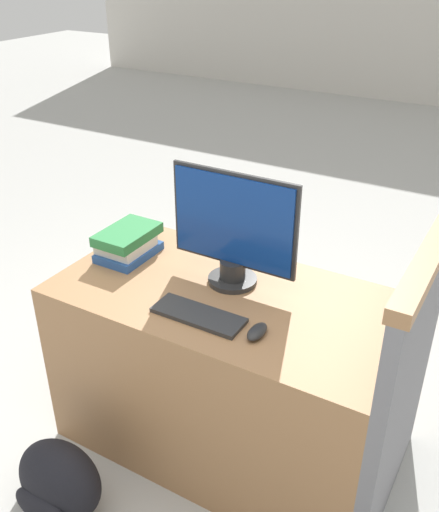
# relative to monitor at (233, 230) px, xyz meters

# --- Properties ---
(ground_plane) EXTENTS (20.00, 20.00, 0.00)m
(ground_plane) POSITION_rel_monitor_xyz_m (0.02, -0.44, -0.99)
(ground_plane) COLOR #B2B2AD
(desk) EXTENTS (1.33, 0.71, 0.76)m
(desk) POSITION_rel_monitor_xyz_m (0.02, -0.09, -0.61)
(desk) COLOR #9E7047
(desk) RESTS_ON ground_plane
(carrel_divider) EXTENTS (0.07, 0.77, 1.12)m
(carrel_divider) POSITION_rel_monitor_xyz_m (0.71, -0.06, -0.41)
(carrel_divider) COLOR slate
(carrel_divider) RESTS_ON ground_plane
(monitor) EXTENTS (0.51, 0.19, 0.45)m
(monitor) POSITION_rel_monitor_xyz_m (0.00, 0.00, 0.00)
(monitor) COLOR #282828
(monitor) RESTS_ON desk
(keyboard) EXTENTS (0.34, 0.12, 0.02)m
(keyboard) POSITION_rel_monitor_xyz_m (0.01, -0.27, -0.22)
(keyboard) COLOR #2D2D2D
(keyboard) RESTS_ON desk
(mouse) EXTENTS (0.05, 0.11, 0.03)m
(mouse) POSITION_rel_monitor_xyz_m (0.24, -0.27, -0.21)
(mouse) COLOR #262626
(mouse) RESTS_ON desk
(book_stack) EXTENTS (0.19, 0.27, 0.12)m
(book_stack) POSITION_rel_monitor_xyz_m (-0.49, -0.04, -0.16)
(book_stack) COLOR #285199
(book_stack) RESTS_ON desk
(backpack) EXTENTS (0.35, 0.26, 0.32)m
(backpack) POSITION_rel_monitor_xyz_m (-0.34, -0.72, -0.83)
(backpack) COLOR black
(backpack) RESTS_ON ground_plane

